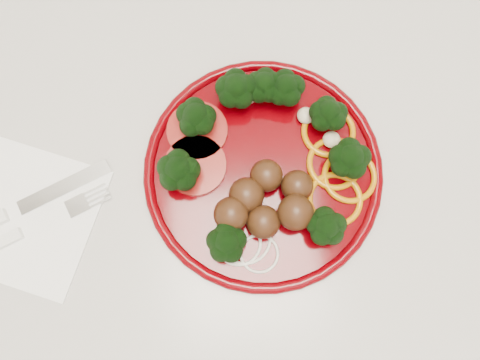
{
  "coord_description": "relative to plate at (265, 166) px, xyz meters",
  "views": [
    {
      "loc": [
        -0.13,
        1.56,
        1.48
      ],
      "look_at": [
        -0.12,
        1.68,
        0.92
      ],
      "focal_mm": 35.0,
      "sensor_mm": 36.0,
      "label": 1
    }
  ],
  "objects": [
    {
      "name": "napkin",
      "position": [
        -0.3,
        -0.03,
        -0.02
      ],
      "size": [
        0.22,
        0.22,
        0.0
      ],
      "primitive_type": "cube",
      "rotation": [
        0.0,
        0.0,
        1.17
      ],
      "color": "white",
      "rests_on": "counter"
    },
    {
      "name": "plate",
      "position": [
        0.0,
        0.0,
        0.0
      ],
      "size": [
        0.3,
        0.3,
        0.06
      ],
      "rotation": [
        0.0,
        0.0,
        -0.37
      ],
      "color": "#510004",
      "rests_on": "counter"
    },
    {
      "name": "knife",
      "position": [
        -0.33,
        -0.03,
        -0.01
      ],
      "size": [
        0.22,
        0.1,
        0.01
      ],
      "rotation": [
        0.0,
        0.0,
        0.38
      ],
      "color": "silver",
      "rests_on": "napkin"
    },
    {
      "name": "fork",
      "position": [
        -0.32,
        -0.06,
        -0.01
      ],
      "size": [
        0.19,
        0.09,
        0.01
      ],
      "rotation": [
        0.0,
        0.0,
        0.38
      ],
      "color": "white",
      "rests_on": "napkin"
    },
    {
      "name": "counter",
      "position": [
        0.09,
        0.01,
        -0.47
      ],
      "size": [
        2.4,
        0.6,
        0.9
      ],
      "color": "silver",
      "rests_on": "ground"
    }
  ]
}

